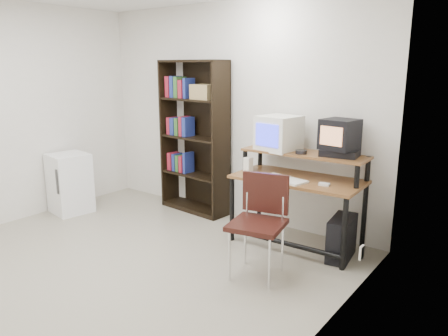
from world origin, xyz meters
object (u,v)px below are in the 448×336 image
Objects in this scene: bookshelf at (195,136)px; crt_tv at (340,134)px; school_chair at (260,214)px; crt_monitor at (279,133)px; pc_tower at (342,238)px; mini_fridge at (70,183)px; computer_desk at (299,181)px.

crt_tv is at bearing 2.34° from bookshelf.
crt_tv is 1.18m from school_chair.
crt_tv reaches higher than crt_monitor.
pc_tower is 0.96m from school_chair.
pc_tower is 0.23× the size of bookshelf.
crt_tv is 0.39× the size of school_chair.
bookshelf reaches higher than school_chair.
school_chair is (-0.32, -0.94, -0.63)m from crt_tv.
bookshelf is 1.73m from mini_fridge.
bookshelf reaches higher than pc_tower.
mini_fridge is at bearing 168.38° from school_chair.
crt_monitor is at bearing 29.52° from mini_fridge.
crt_tv is at bearing 121.37° from pc_tower.
bookshelf reaches higher than mini_fridge.
school_chair is at bearing -100.71° from crt_tv.
computer_desk is 1.75× the size of mini_fridge.
crt_tv is at bearing 19.90° from computer_desk.
crt_tv reaches higher than pc_tower.
crt_monitor is 0.49× the size of school_chair.
computer_desk is 0.70× the size of bookshelf.
pc_tower is 3.45m from mini_fridge.
mini_fridge reaches higher than pc_tower.
bookshelf reaches higher than crt_monitor.
computer_desk is 0.81m from school_chair.
computer_desk is 3.73× the size of crt_tv.
crt_tv is at bearing 26.45° from mini_fridge.
computer_desk is at bearing -150.18° from crt_tv.
bookshelf is (-2.12, 0.29, 0.78)m from pc_tower.
crt_monitor is at bearing -1.11° from bookshelf.
school_chair is 1.98m from bookshelf.
mini_fridge is at bearing -175.53° from pc_tower.
school_chair is at bearing -131.42° from pc_tower.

